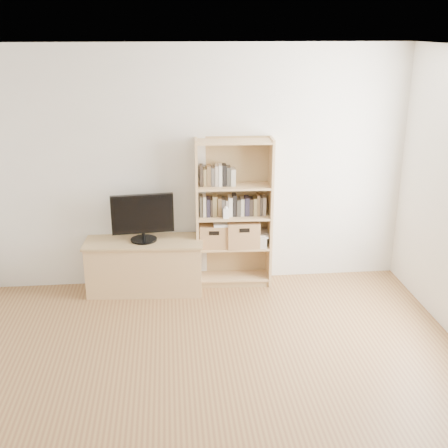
{
  "coord_description": "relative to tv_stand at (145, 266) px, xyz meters",
  "views": [
    {
      "loc": [
        -0.34,
        -3.38,
        2.76
      ],
      "look_at": [
        0.2,
        1.9,
        0.87
      ],
      "focal_mm": 45.0,
      "sensor_mm": 36.0,
      "label": 1
    }
  ],
  "objects": [
    {
      "name": "television",
      "position": [
        0.0,
        0.0,
        0.56
      ],
      "size": [
        0.66,
        0.11,
        0.51
      ],
      "primitive_type": "cube",
      "rotation": [
        0.0,
        0.0,
        0.09
      ],
      "color": "black",
      "rests_on": "tv_stand"
    },
    {
      "name": "laptop",
      "position": [
        0.92,
        0.07,
        0.45
      ],
      "size": [
        0.33,
        0.23,
        0.03
      ],
      "primitive_type": "cube",
      "rotation": [
        0.0,
        0.0,
        -0.02
      ],
      "color": "silver",
      "rests_on": "basket_left"
    },
    {
      "name": "back_wall",
      "position": [
        0.63,
        0.23,
        1.02
      ],
      "size": [
        4.5,
        0.02,
        2.6
      ],
      "primitive_type": "cube",
      "color": "silver",
      "rests_on": "floor"
    },
    {
      "name": "ceiling",
      "position": [
        0.63,
        -2.27,
        2.32
      ],
      "size": [
        4.5,
        5.0,
        0.01
      ],
      "primitive_type": "cube",
      "color": "white",
      "rests_on": "back_wall"
    },
    {
      "name": "basket_left",
      "position": [
        0.76,
        0.09,
        0.31
      ],
      "size": [
        0.32,
        0.27,
        0.26
      ],
      "primitive_type": "cube",
      "rotation": [
        0.0,
        0.0,
        -0.05
      ],
      "color": "#A27B49",
      "rests_on": "bookshelf"
    },
    {
      "name": "books_row_upper",
      "position": [
        0.8,
        0.11,
        0.96
      ],
      "size": [
        0.36,
        0.13,
        0.19
      ],
      "primitive_type": "cube",
      "rotation": [
        0.0,
        0.0,
        -0.0
      ],
      "color": "#3D3931",
      "rests_on": "bookshelf"
    },
    {
      "name": "floor",
      "position": [
        0.63,
        -2.27,
        -0.28
      ],
      "size": [
        4.5,
        5.0,
        0.01
      ],
      "primitive_type": "cube",
      "color": "brown",
      "rests_on": "ground"
    },
    {
      "name": "magazine_stack",
      "position": [
        1.26,
        0.07,
        0.24
      ],
      "size": [
        0.24,
        0.3,
        0.12
      ],
      "primitive_type": "cube",
      "rotation": [
        0.0,
        0.0,
        -0.25
      ],
      "color": "silver",
      "rests_on": "bookshelf"
    },
    {
      "name": "books_row_mid",
      "position": [
        0.98,
        0.1,
        0.64
      ],
      "size": [
        0.84,
        0.21,
        0.22
      ],
      "primitive_type": "cube",
      "rotation": [
        0.0,
        0.0,
        -0.06
      ],
      "color": "#3D3931",
      "rests_on": "bookshelf"
    },
    {
      "name": "basket_right",
      "position": [
        1.08,
        0.07,
        0.32
      ],
      "size": [
        0.35,
        0.29,
        0.29
      ],
      "primitive_type": "cube",
      "rotation": [
        0.0,
        0.0,
        -0.01
      ],
      "color": "#A27B49",
      "rests_on": "bookshelf"
    },
    {
      "name": "tv_stand",
      "position": [
        0.0,
        0.0,
        0.0
      ],
      "size": [
        1.25,
        0.54,
        0.56
      ],
      "primitive_type": "cube",
      "rotation": [
        0.0,
        0.0,
        -0.07
      ],
      "color": "tan",
      "rests_on": "floor"
    },
    {
      "name": "baby_monitor",
      "position": [
        0.88,
        -0.01,
        0.58
      ],
      "size": [
        0.06,
        0.04,
        0.11
      ],
      "primitive_type": "cube",
      "rotation": [
        0.0,
        0.0,
        0.03
      ],
      "color": "white",
      "rests_on": "bookshelf"
    },
    {
      "name": "bookshelf",
      "position": [
        0.98,
        0.08,
        0.54
      ],
      "size": [
        0.84,
        0.33,
        1.65
      ],
      "primitive_type": "cube",
      "rotation": [
        0.0,
        0.0,
        -0.04
      ],
      "color": "tan",
      "rests_on": "floor"
    }
  ]
}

